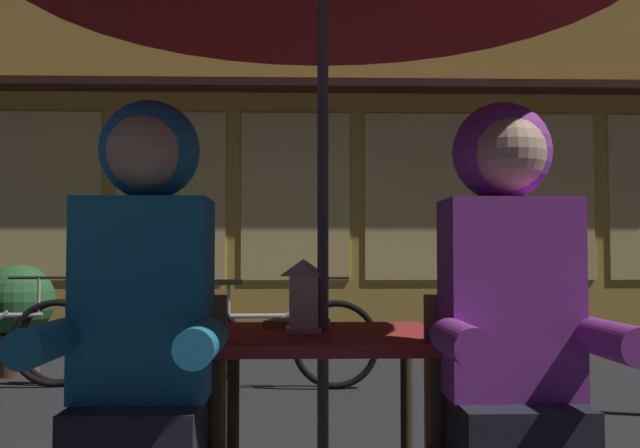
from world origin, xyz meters
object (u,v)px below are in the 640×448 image
(chair_left, at_px, (145,442))
(bicycle_second, at_px, (123,341))
(book, at_px, (297,323))
(potted_plant, at_px, (18,309))
(person_left_hooded, at_px, (142,307))
(lantern, at_px, (304,293))
(cafe_table, at_px, (323,364))
(person_right_hooded, at_px, (512,307))
(bicycle_third, at_px, (267,343))
(chair_right, at_px, (507,440))

(chair_left, xyz_separation_m, bicycle_second, (-0.93, 3.66, -0.14))
(book, bearing_deg, potted_plant, 136.64)
(person_left_hooded, bearing_deg, lantern, 45.62)
(bicycle_second, bearing_deg, book, -67.01)
(cafe_table, xyz_separation_m, chair_left, (-0.48, -0.37, -0.15))
(person_right_hooded, relative_size, bicycle_third, 0.83)
(lantern, height_order, bicycle_third, lantern)
(cafe_table, height_order, person_right_hooded, person_right_hooded)
(book, bearing_deg, person_left_hooded, -109.41)
(cafe_table, bearing_deg, person_left_hooded, -138.43)
(chair_right, distance_m, book, 0.82)
(bicycle_second, xyz_separation_m, potted_plant, (-1.02, 0.58, 0.20))
(lantern, height_order, chair_left, lantern)
(chair_right, distance_m, bicycle_second, 4.12)
(bicycle_third, bearing_deg, chair_right, -77.18)
(cafe_table, distance_m, bicycle_second, 3.59)
(chair_right, xyz_separation_m, potted_plant, (-2.90, 4.25, 0.05))
(cafe_table, bearing_deg, bicycle_third, 95.74)
(person_left_hooded, height_order, book, person_left_hooded)
(lantern, bearing_deg, bicycle_second, 112.23)
(chair_right, distance_m, bicycle_third, 3.58)
(person_left_hooded, xyz_separation_m, bicycle_third, (0.17, 3.54, -0.50))
(chair_right, relative_size, person_right_hooded, 0.62)
(person_left_hooded, height_order, bicycle_third, person_left_hooded)
(bicycle_second, distance_m, book, 3.42)
(lantern, distance_m, person_left_hooded, 0.60)
(person_left_hooded, distance_m, person_right_hooded, 0.96)
(person_right_hooded, distance_m, bicycle_second, 4.20)
(cafe_table, relative_size, book, 3.70)
(cafe_table, bearing_deg, lantern, 178.29)
(chair_left, xyz_separation_m, potted_plant, (-1.94, 4.25, 0.05))
(cafe_table, height_order, bicycle_second, bicycle_second)
(chair_left, relative_size, bicycle_third, 0.52)
(person_left_hooded, bearing_deg, person_right_hooded, 0.00)
(potted_plant, bearing_deg, person_right_hooded, -56.00)
(person_left_hooded, height_order, potted_plant, person_left_hooded)
(person_left_hooded, distance_m, potted_plant, 4.73)
(chair_right, bearing_deg, lantern, 145.60)
(person_left_hooded, relative_size, book, 7.00)
(book, bearing_deg, chair_right, -29.43)
(lantern, xyz_separation_m, chair_left, (-0.42, -0.37, -0.37))
(potted_plant, bearing_deg, chair_left, -65.41)
(chair_left, relative_size, chair_right, 1.00)
(cafe_table, bearing_deg, potted_plant, 122.00)
(lantern, xyz_separation_m, person_right_hooded, (0.54, -0.43, -0.01))
(chair_right, distance_m, person_right_hooded, 0.36)
(person_right_hooded, height_order, book, person_right_hooded)
(bicycle_second, bearing_deg, chair_right, -62.74)
(lantern, distance_m, chair_left, 0.67)
(potted_plant, bearing_deg, book, -57.73)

